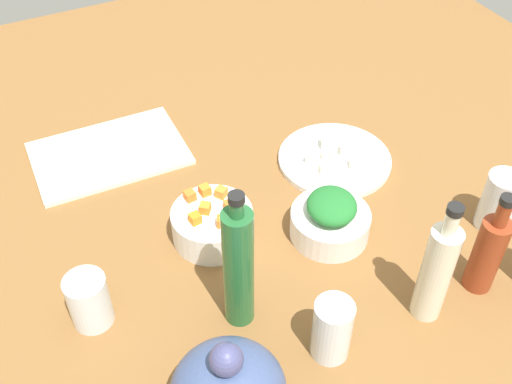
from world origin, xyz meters
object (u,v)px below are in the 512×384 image
at_px(bottle_1, 488,252).
at_px(bottle_2, 238,267).
at_px(bowl_carrots, 212,224).
at_px(plate_tofu, 335,160).
at_px(cutting_board, 109,153).
at_px(bottle_0, 436,271).
at_px(bowl_greens, 330,224).
at_px(drinking_glass_1, 89,301).
at_px(drinking_glass_2, 499,202).
at_px(drinking_glass_0, 332,330).

xyz_separation_m(bottle_1, bottle_2, (0.38, -0.12, 0.04)).
bearing_deg(bowl_carrots, plate_tofu, -165.67).
xyz_separation_m(cutting_board, bottle_0, (-0.34, 0.61, 0.09)).
bearing_deg(bowl_greens, drinking_glass_1, -1.32).
bearing_deg(cutting_board, bowl_carrots, 108.41).
relative_size(cutting_board, bowl_greens, 2.15).
bearing_deg(bowl_greens, bottle_1, 128.03).
height_order(cutting_board, bottle_2, bottle_2).
height_order(bottle_1, drinking_glass_2, bottle_1).
distance_m(drinking_glass_0, drinking_glass_1, 0.38).
relative_size(bowl_greens, bottle_0, 0.60).
distance_m(plate_tofu, bottle_0, 0.40).
distance_m(cutting_board, drinking_glass_0, 0.63).
relative_size(bowl_greens, bottle_1, 0.71).
bearing_deg(drinking_glass_2, drinking_glass_1, -9.71).
bearing_deg(bowl_greens, drinking_glass_2, 158.25).
xyz_separation_m(bottle_0, drinking_glass_2, (-0.23, -0.10, -0.04)).
relative_size(bowl_carrots, bottle_1, 0.72).
height_order(plate_tofu, bowl_carrots, bowl_carrots).
height_order(bottle_1, drinking_glass_0, bottle_1).
distance_m(bottle_0, bottle_2, 0.30).
height_order(bottle_2, drinking_glass_1, bottle_2).
relative_size(bowl_carrots, bottle_0, 0.61).
height_order(bottle_0, drinking_glass_1, bottle_0).
xyz_separation_m(cutting_board, drinking_glass_2, (-0.57, 0.51, 0.05)).
height_order(plate_tofu, drinking_glass_2, drinking_glass_2).
height_order(bowl_carrots, bottle_2, bottle_2).
relative_size(bowl_carrots, drinking_glass_0, 1.32).
relative_size(drinking_glass_0, drinking_glass_2, 0.95).
bearing_deg(drinking_glass_0, drinking_glass_1, -35.44).
distance_m(plate_tofu, bowl_carrots, 0.32).
bearing_deg(bottle_0, drinking_glass_0, -1.74).
xyz_separation_m(bottle_1, drinking_glass_2, (-0.12, -0.10, -0.02)).
height_order(bowl_greens, bottle_2, bottle_2).
relative_size(bottle_0, drinking_glass_0, 2.15).
xyz_separation_m(plate_tofu, drinking_glass_0, (0.24, 0.38, 0.05)).
bearing_deg(cutting_board, bowl_greens, 126.46).
xyz_separation_m(cutting_board, bottle_2, (-0.07, 0.48, 0.11)).
bearing_deg(drinking_glass_0, bottle_0, 178.26).
height_order(bowl_carrots, bottle_0, bottle_0).
relative_size(drinking_glass_0, drinking_glass_1, 1.16).
bearing_deg(drinking_glass_1, bowl_carrots, -161.89).
bearing_deg(plate_tofu, bowl_carrots, 14.33).
bearing_deg(plate_tofu, bottle_1, 97.13).
xyz_separation_m(drinking_glass_0, drinking_glass_1, (0.31, -0.22, -0.01)).
height_order(bowl_carrots, drinking_glass_0, drinking_glass_0).
relative_size(cutting_board, bowl_carrots, 2.11).
height_order(plate_tofu, bottle_0, bottle_0).
bearing_deg(bottle_1, drinking_glass_1, -20.12).
xyz_separation_m(bowl_greens, bowl_carrots, (0.19, -0.09, 0.00)).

